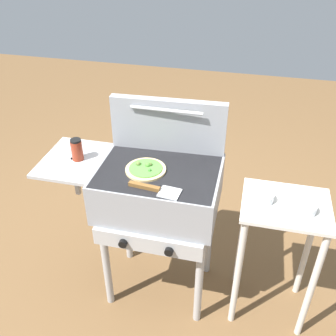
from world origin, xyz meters
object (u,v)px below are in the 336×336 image
pizza_veggie (146,169)px  sauce_jar (76,150)px  spatula (155,189)px  prep_table (279,238)px  grill (156,192)px  topping_bowl_near (305,208)px  topping_bowl_far (263,197)px

pizza_veggie → sauce_jar: 0.39m
pizza_veggie → spatula: pizza_veggie is taller
pizza_veggie → prep_table: bearing=1.5°
sauce_jar → spatula: (0.47, -0.17, -0.05)m
grill → sauce_jar: 0.48m
topping_bowl_near → spatula: bearing=-169.6°
sauce_jar → topping_bowl_far: sauce_jar is taller
grill → spatula: 0.23m
topping_bowl_far → sauce_jar: bearing=-179.6°
grill → pizza_veggie: size_ratio=4.56×
topping_bowl_far → spatula: bearing=-161.4°
grill → topping_bowl_far: size_ratio=9.02×
sauce_jar → spatula: sauce_jar is taller
spatula → topping_bowl_far: size_ratio=2.49×
sauce_jar → prep_table: size_ratio=0.15×
topping_bowl_far → topping_bowl_near: bearing=-11.9°
grill → prep_table: (0.67, 0.00, -0.19)m
spatula → sauce_jar: bearing=160.6°
prep_table → topping_bowl_near: size_ratio=7.52×
pizza_veggie → topping_bowl_far: 0.61m
grill → spatula: size_ratio=3.63×
grill → sauce_jar: (-0.43, -0.00, 0.20)m
prep_table → topping_bowl_far: (-0.12, 0.00, 0.25)m
pizza_veggie → spatula: size_ratio=0.80×
pizza_veggie → topping_bowl_near: (0.81, -0.02, -0.09)m
pizza_veggie → prep_table: (0.72, 0.02, -0.34)m
spatula → topping_bowl_far: 0.55m
pizza_veggie → sauce_jar: (-0.38, 0.01, 0.05)m
pizza_veggie → topping_bowl_far: pizza_veggie is taller
grill → topping_bowl_far: (0.56, 0.01, 0.06)m
grill → topping_bowl_near: bearing=-2.7°
sauce_jar → topping_bowl_far: 1.00m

